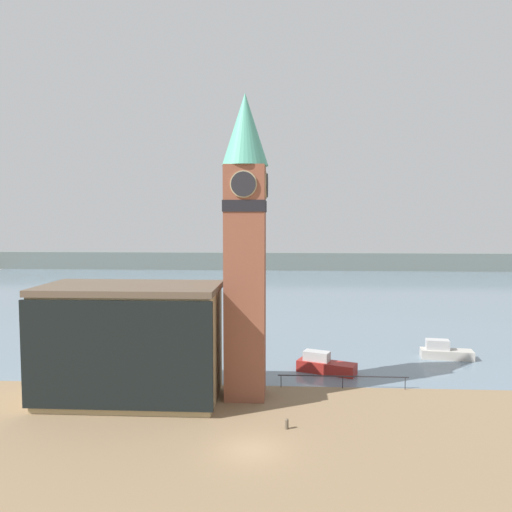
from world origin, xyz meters
The scene contains 9 objects.
ground_plane centered at (0.00, 0.00, 0.00)m, with size 160.00×160.00×0.00m, color #846B4C.
water centered at (0.00, 72.12, 0.00)m, with size 160.00×120.00×0.00m.
far_shoreline centered at (0.00, 112.12, 2.50)m, with size 180.00×3.00×5.00m.
pier_railing centered at (7.10, 11.87, 0.96)m, with size 11.15×0.08×1.09m.
clock_tower centered at (-1.07, 9.49, 12.96)m, with size 3.68×3.68×24.37m.
pier_building centered at (-10.13, 8.20, 4.65)m, with size 14.18×7.47×9.27m.
boat_near centered at (5.91, 16.22, 0.73)m, with size 5.74×3.69×1.96m.
boat_far centered at (18.74, 21.72, 0.72)m, with size 5.38×2.44×1.96m.
mooring_bollard_near centered at (2.27, 3.25, 0.40)m, with size 0.25×0.25×0.74m.
Camera 1 is at (2.04, -30.28, 14.44)m, focal length 35.00 mm.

